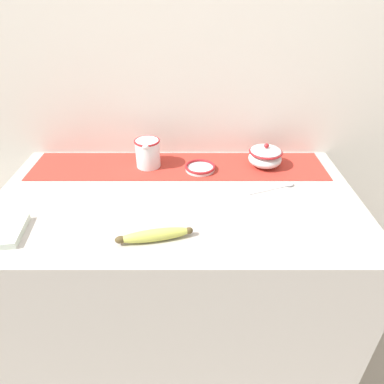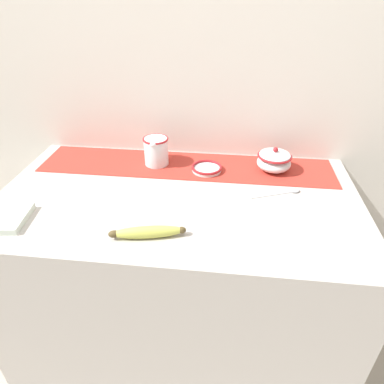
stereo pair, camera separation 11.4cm
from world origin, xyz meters
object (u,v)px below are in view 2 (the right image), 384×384
at_px(banana, 148,232).
at_px(sugar_bowl, 274,160).
at_px(napkin_stack, 3,218).
at_px(small_dish, 207,168).
at_px(spoon, 291,192).
at_px(cream_pitcher, 156,150).

bearing_deg(banana, sugar_bowl, 48.88).
bearing_deg(napkin_stack, sugar_bowl, 26.52).
relative_size(small_dish, spoon, 0.68).
distance_m(cream_pitcher, spoon, 0.55).
bearing_deg(small_dish, napkin_stack, -146.83).
bearing_deg(sugar_bowl, small_dish, -172.24).
height_order(cream_pitcher, napkin_stack, cream_pitcher).
height_order(small_dish, spoon, small_dish).
distance_m(spoon, napkin_stack, 0.97).
height_order(banana, spoon, banana).
relative_size(cream_pitcher, sugar_bowl, 0.91).
distance_m(banana, napkin_stack, 0.48).
height_order(cream_pitcher, small_dish, cream_pitcher).
bearing_deg(napkin_stack, small_dish, 33.17).
distance_m(sugar_bowl, spoon, 0.17).
distance_m(cream_pitcher, small_dish, 0.22).
relative_size(sugar_bowl, banana, 0.59).
bearing_deg(cream_pitcher, small_dish, -10.09).
bearing_deg(cream_pitcher, sugar_bowl, -0.18).
relative_size(banana, napkin_stack, 1.55).
bearing_deg(small_dish, spoon, -21.63).
relative_size(spoon, napkin_stack, 1.21).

